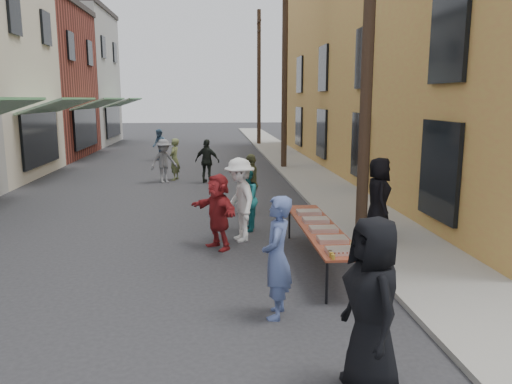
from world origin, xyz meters
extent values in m
plane|color=#28282B|center=(0.00, 0.00, 0.00)|extent=(120.00, 120.00, 0.00)
cube|color=gray|center=(5.00, 15.00, 0.05)|extent=(2.20, 60.00, 0.10)
cube|color=maroon|center=(-10.00, 21.00, 4.00)|extent=(8.00, 8.00, 8.00)
cube|color=gray|center=(-10.00, 29.00, 4.50)|extent=(8.00, 8.00, 9.00)
cube|color=#C58546|center=(11.10, 14.00, 5.00)|extent=(10.00, 28.00, 10.00)
cylinder|color=#2D2116|center=(4.30, 3.00, 4.50)|extent=(0.26, 0.26, 9.00)
cylinder|color=#2D2116|center=(4.30, 15.00, 4.50)|extent=(0.26, 0.26, 9.00)
cylinder|color=#2D2116|center=(4.30, 27.00, 4.50)|extent=(0.26, 0.26, 9.00)
cube|color=maroon|center=(3.04, 1.55, 0.73)|extent=(0.70, 4.00, 0.04)
cylinder|color=black|center=(2.75, -0.33, 0.35)|extent=(0.04, 0.04, 0.71)
cylinder|color=black|center=(3.33, -0.33, 0.35)|extent=(0.04, 0.04, 0.71)
cylinder|color=black|center=(2.75, 3.43, 0.35)|extent=(0.04, 0.04, 0.71)
cylinder|color=black|center=(3.33, 3.43, 0.35)|extent=(0.04, 0.04, 0.71)
cube|color=maroon|center=(3.04, -0.10, 0.79)|extent=(0.50, 0.33, 0.08)
cube|color=#B2B2B7|center=(3.04, 0.55, 0.79)|extent=(0.50, 0.33, 0.08)
cube|color=tan|center=(3.04, 1.25, 0.79)|extent=(0.50, 0.33, 0.08)
cube|color=#B2B2B7|center=(3.04, 1.95, 0.79)|extent=(0.50, 0.33, 0.08)
cube|color=tan|center=(3.04, 2.65, 0.79)|extent=(0.50, 0.33, 0.08)
cylinder|color=#A57F26|center=(2.82, -0.40, 0.79)|extent=(0.07, 0.07, 0.08)
cylinder|color=#A57F26|center=(2.82, -0.30, 0.79)|extent=(0.07, 0.07, 0.08)
cylinder|color=#A57F26|center=(2.82, -0.20, 0.79)|extent=(0.07, 0.07, 0.08)
cylinder|color=tan|center=(3.24, -0.35, 0.81)|extent=(0.08, 0.08, 0.12)
imported|color=black|center=(2.68, -2.66, 0.99)|extent=(0.74, 1.03, 1.97)
imported|color=#4E6097|center=(1.91, -0.71, 0.91)|extent=(0.58, 0.75, 1.82)
imported|color=teal|center=(1.78, 4.15, 0.79)|extent=(0.71, 0.85, 1.59)
imported|color=white|center=(1.60, 3.35, 0.94)|extent=(1.00, 1.36, 1.89)
imported|color=brown|center=(2.08, 6.13, 0.84)|extent=(0.63, 1.05, 1.67)
imported|color=maroon|center=(1.10, 2.79, 0.81)|extent=(1.23, 1.52, 1.63)
imported|color=black|center=(4.72, 3.12, 1.00)|extent=(0.70, 0.95, 1.79)
imported|color=slate|center=(-0.82, 11.55, 0.83)|extent=(1.24, 1.07, 1.67)
imported|color=black|center=(0.82, 11.37, 0.83)|extent=(1.06, 0.74, 1.66)
imported|color=#616C3E|center=(-0.47, 12.14, 0.82)|extent=(0.54, 0.68, 1.64)
imported|color=#4A6D90|center=(-1.69, 18.53, 0.82)|extent=(0.92, 0.99, 1.63)
camera|label=1|loc=(0.98, -7.59, 3.18)|focal=35.00mm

